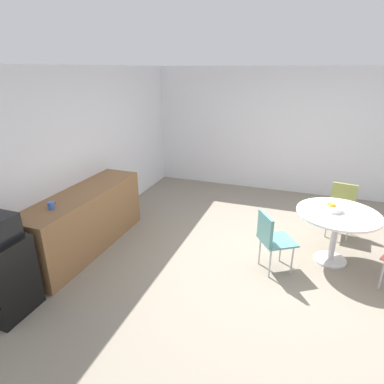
{
  "coord_description": "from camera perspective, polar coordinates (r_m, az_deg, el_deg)",
  "views": [
    {
      "loc": [
        -4.03,
        -0.28,
        2.56
      ],
      "look_at": [
        -0.12,
        1.12,
        0.95
      ],
      "focal_mm": 29.99,
      "sensor_mm": 36.0,
      "label": 1
    }
  ],
  "objects": [
    {
      "name": "mug_white",
      "position": [
        4.4,
        -23.77,
        -2.21
      ],
      "size": [
        0.13,
        0.08,
        0.09
      ],
      "color": "#3F66BF",
      "rests_on": "counter_block"
    },
    {
      "name": "ground_plane",
      "position": [
        4.78,
        13.5,
        -11.84
      ],
      "size": [
        6.0,
        6.0,
        0.0
      ],
      "primitive_type": "plane",
      "color": "gray"
    },
    {
      "name": "round_table",
      "position": [
        4.78,
        24.34,
        -4.89
      ],
      "size": [
        1.08,
        1.08,
        0.75
      ],
      "color": "silver",
      "rests_on": "ground_plane"
    },
    {
      "name": "mini_fridge",
      "position": [
        4.15,
        -30.82,
        -12.9
      ],
      "size": [
        0.54,
        0.54,
        0.88
      ],
      "primitive_type": "cube",
      "color": "black",
      "rests_on": "ground_plane"
    },
    {
      "name": "chair_teal",
      "position": [
        4.33,
        13.85,
        -7.55
      ],
      "size": [
        0.58,
        0.58,
        0.83
      ],
      "color": "silver",
      "rests_on": "ground_plane"
    },
    {
      "name": "wall_back",
      "position": [
        5.34,
        -19.06,
        6.41
      ],
      "size": [
        6.0,
        0.1,
        2.6
      ],
      "primitive_type": "cube",
      "color": "silver",
      "rests_on": "ground_plane"
    },
    {
      "name": "counter_block",
      "position": [
        5.02,
        -18.49,
        -4.84
      ],
      "size": [
        2.2,
        0.6,
        0.9
      ],
      "primitive_type": "cube",
      "color": "brown",
      "rests_on": "ground_plane"
    },
    {
      "name": "wall_side_right",
      "position": [
        7.14,
        17.36,
        10.12
      ],
      "size": [
        0.1,
        6.0,
        2.6
      ],
      "primitive_type": "cube",
      "color": "silver",
      "rests_on": "ground_plane"
    },
    {
      "name": "fruit_bowl",
      "position": [
        4.72,
        23.69,
        -2.6
      ],
      "size": [
        0.25,
        0.25,
        0.11
      ],
      "color": "silver",
      "rests_on": "round_table"
    },
    {
      "name": "chair_olive",
      "position": [
        5.7,
        25.12,
        -1.85
      ],
      "size": [
        0.48,
        0.48,
        0.83
      ],
      "color": "silver",
      "rests_on": "ground_plane"
    }
  ]
}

